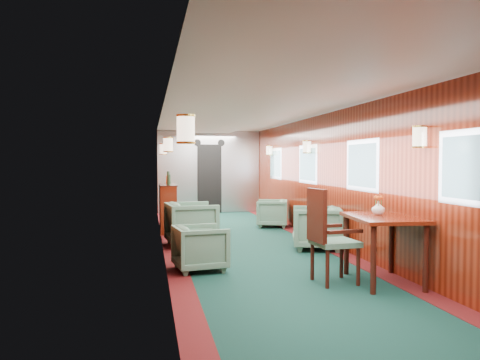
# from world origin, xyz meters

# --- Properties ---
(room) EXTENTS (12.00, 12.10, 2.40)m
(room) POSITION_xyz_m (0.00, 0.00, 1.63)
(room) COLOR #0E322A
(room) RESTS_ON ground
(bulkhead) EXTENTS (2.98, 0.17, 2.39)m
(bulkhead) POSITION_xyz_m (0.00, 5.91, 1.18)
(bulkhead) COLOR #B6B9BE
(bulkhead) RESTS_ON ground
(windows_right) EXTENTS (0.02, 8.60, 0.80)m
(windows_right) POSITION_xyz_m (1.49, 0.25, 1.45)
(windows_right) COLOR silver
(windows_right) RESTS_ON ground
(wall_sconces) EXTENTS (2.97, 7.97, 0.25)m
(wall_sconces) POSITION_xyz_m (0.00, 0.57, 1.79)
(wall_sconces) COLOR beige
(wall_sconces) RESTS_ON ground
(dining_table) EXTENTS (0.88, 1.18, 0.83)m
(dining_table) POSITION_xyz_m (1.13, -2.38, 0.70)
(dining_table) COLOR maroon
(dining_table) RESTS_ON ground
(side_chair) EXTENTS (0.57, 0.60, 1.18)m
(side_chair) POSITION_xyz_m (0.42, -2.27, 0.64)
(side_chair) COLOR #204C3C
(side_chair) RESTS_ON ground
(credenza) EXTENTS (0.36, 1.14, 1.30)m
(credenza) POSITION_xyz_m (-1.34, 2.43, 0.52)
(credenza) COLOR maroon
(credenza) RESTS_ON ground
(flower_vase) EXTENTS (0.21, 0.21, 0.17)m
(flower_vase) POSITION_xyz_m (1.13, -2.23, 0.92)
(flower_vase) COLOR silver
(flower_vase) RESTS_ON dining_table
(armchair_left_near) EXTENTS (0.79, 0.77, 0.63)m
(armchair_left_near) POSITION_xyz_m (-1.04, -1.29, 0.32)
(armchair_left_near) COLOR #204C3C
(armchair_left_near) RESTS_ON ground
(armchair_left_far) EXTENTS (0.96, 0.94, 0.78)m
(armchair_left_far) POSITION_xyz_m (-0.99, 0.66, 0.39)
(armchair_left_far) COLOR #204C3C
(armchair_left_far) RESTS_ON ground
(armchair_right_near) EXTENTS (1.01, 0.99, 0.74)m
(armchair_right_near) POSITION_xyz_m (1.09, -0.11, 0.37)
(armchair_right_near) COLOR #204C3C
(armchair_right_near) RESTS_ON ground
(armchair_right_far) EXTENTS (0.86, 0.85, 0.63)m
(armchair_right_far) POSITION_xyz_m (1.04, 2.68, 0.32)
(armchair_right_far) COLOR #204C3C
(armchair_right_far) RESTS_ON ground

